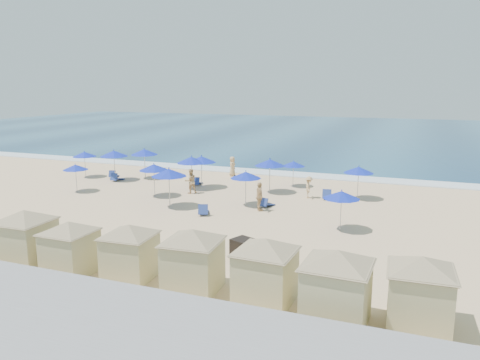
{
  "coord_description": "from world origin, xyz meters",
  "views": [
    {
      "loc": [
        13.13,
        -24.69,
        7.87
      ],
      "look_at": [
        2.31,
        3.0,
        1.85
      ],
      "focal_mm": 35.0,
      "sensor_mm": 36.0,
      "label": 1
    }
  ],
  "objects_px": {
    "umbrella_4": "(201,159)",
    "beachgoer_1": "(259,197)",
    "cabana_6": "(420,283)",
    "cabana_1": "(70,241)",
    "umbrella_11": "(342,195)",
    "umbrella_6": "(169,173)",
    "umbrella_7": "(270,163)",
    "cabana_5": "(337,277)",
    "umbrella_3": "(154,167)",
    "cabana_0": "(25,230)",
    "umbrella_0": "(114,154)",
    "umbrella_1": "(75,167)",
    "umbrella_2": "(144,152)",
    "beachgoer_0": "(191,181)",
    "beachgoer_2": "(309,187)",
    "umbrella_9": "(293,164)",
    "umbrella_12": "(84,154)",
    "trash_bin": "(243,248)",
    "umbrella_10": "(359,170)",
    "umbrella_8": "(246,175)",
    "umbrella_5": "(191,160)",
    "cabana_3": "(193,252)",
    "beachgoer_3": "(232,166)",
    "cabana_4": "(265,262)"
  },
  "relations": [
    {
      "from": "cabana_6",
      "to": "umbrella_4",
      "type": "relative_size",
      "value": 1.67
    },
    {
      "from": "umbrella_2",
      "to": "beachgoer_0",
      "type": "height_order",
      "value": "umbrella_2"
    },
    {
      "from": "umbrella_6",
      "to": "umbrella_7",
      "type": "relative_size",
      "value": 1.02
    },
    {
      "from": "cabana_1",
      "to": "umbrella_12",
      "type": "xyz_separation_m",
      "value": [
        -13.72,
        17.68,
        0.56
      ]
    },
    {
      "from": "cabana_0",
      "to": "umbrella_0",
      "type": "xyz_separation_m",
      "value": [
        -7.89,
        17.28,
        0.7
      ]
    },
    {
      "from": "cabana_1",
      "to": "umbrella_8",
      "type": "height_order",
      "value": "cabana_1"
    },
    {
      "from": "beachgoer_2",
      "to": "umbrella_3",
      "type": "bearing_deg",
      "value": 96.68
    },
    {
      "from": "cabana_0",
      "to": "umbrella_10",
      "type": "height_order",
      "value": "cabana_0"
    },
    {
      "from": "cabana_0",
      "to": "cabana_1",
      "type": "bearing_deg",
      "value": -2.64
    },
    {
      "from": "umbrella_2",
      "to": "beachgoer_2",
      "type": "xyz_separation_m",
      "value": [
        14.85,
        -2.01,
        -1.5
      ]
    },
    {
      "from": "umbrella_0",
      "to": "cabana_6",
      "type": "bearing_deg",
      "value": -34.7
    },
    {
      "from": "beachgoer_2",
      "to": "umbrella_7",
      "type": "bearing_deg",
      "value": 66.35
    },
    {
      "from": "beachgoer_0",
      "to": "trash_bin",
      "type": "bearing_deg",
      "value": 83.66
    },
    {
      "from": "cabana_4",
      "to": "beachgoer_2",
      "type": "distance_m",
      "value": 16.86
    },
    {
      "from": "beachgoer_1",
      "to": "umbrella_5",
      "type": "bearing_deg",
      "value": 26.56
    },
    {
      "from": "cabana_4",
      "to": "umbrella_10",
      "type": "bearing_deg",
      "value": 86.69
    },
    {
      "from": "umbrella_4",
      "to": "beachgoer_1",
      "type": "xyz_separation_m",
      "value": [
        6.49,
        -4.96,
        -1.31
      ]
    },
    {
      "from": "cabana_0",
      "to": "umbrella_10",
      "type": "distance_m",
      "value": 21.68
    },
    {
      "from": "umbrella_2",
      "to": "umbrella_9",
      "type": "xyz_separation_m",
      "value": [
        12.8,
        1.37,
        -0.47
      ]
    },
    {
      "from": "cabana_6",
      "to": "umbrella_1",
      "type": "height_order",
      "value": "cabana_6"
    },
    {
      "from": "cabana_5",
      "to": "beachgoer_2",
      "type": "distance_m",
      "value": 18.0
    },
    {
      "from": "umbrella_3",
      "to": "beachgoer_1",
      "type": "distance_m",
      "value": 8.55
    },
    {
      "from": "cabana_6",
      "to": "cabana_1",
      "type": "bearing_deg",
      "value": -177.53
    },
    {
      "from": "umbrella_5",
      "to": "umbrella_0",
      "type": "bearing_deg",
      "value": 175.54
    },
    {
      "from": "umbrella_11",
      "to": "cabana_1",
      "type": "bearing_deg",
      "value": -133.15
    },
    {
      "from": "cabana_0",
      "to": "umbrella_10",
      "type": "relative_size",
      "value": 1.84
    },
    {
      "from": "cabana_5",
      "to": "umbrella_1",
      "type": "distance_m",
      "value": 25.32
    },
    {
      "from": "cabana_5",
      "to": "umbrella_3",
      "type": "distance_m",
      "value": 20.73
    },
    {
      "from": "trash_bin",
      "to": "umbrella_10",
      "type": "relative_size",
      "value": 0.37
    },
    {
      "from": "cabana_0",
      "to": "umbrella_2",
      "type": "bearing_deg",
      "value": 107.59
    },
    {
      "from": "umbrella_6",
      "to": "beachgoer_2",
      "type": "xyz_separation_m",
      "value": [
        7.98,
        5.79,
        -1.52
      ]
    },
    {
      "from": "umbrella_1",
      "to": "umbrella_3",
      "type": "distance_m",
      "value": 6.35
    },
    {
      "from": "umbrella_4",
      "to": "beachgoer_2",
      "type": "distance_m",
      "value": 8.75
    },
    {
      "from": "cabana_5",
      "to": "umbrella_3",
      "type": "relative_size",
      "value": 1.86
    },
    {
      "from": "cabana_5",
      "to": "beachgoer_1",
      "type": "distance_m",
      "value": 14.55
    },
    {
      "from": "umbrella_4",
      "to": "umbrella_12",
      "type": "distance_m",
      "value": 11.4
    },
    {
      "from": "umbrella_6",
      "to": "umbrella_7",
      "type": "xyz_separation_m",
      "value": [
        4.84,
        6.45,
        -0.03
      ]
    },
    {
      "from": "cabana_6",
      "to": "umbrella_7",
      "type": "relative_size",
      "value": 1.64
    },
    {
      "from": "cabana_1",
      "to": "umbrella_0",
      "type": "bearing_deg",
      "value": 120.94
    },
    {
      "from": "cabana_3",
      "to": "beachgoer_1",
      "type": "bearing_deg",
      "value": 96.77
    },
    {
      "from": "cabana_6",
      "to": "beachgoer_1",
      "type": "relative_size",
      "value": 2.32
    },
    {
      "from": "cabana_1",
      "to": "umbrella_6",
      "type": "bearing_deg",
      "value": 98.46
    },
    {
      "from": "cabana_6",
      "to": "umbrella_1",
      "type": "xyz_separation_m",
      "value": [
        -24.36,
        12.17,
        0.31
      ]
    },
    {
      "from": "umbrella_7",
      "to": "umbrella_0",
      "type": "bearing_deg",
      "value": -178.37
    },
    {
      "from": "umbrella_5",
      "to": "umbrella_11",
      "type": "distance_m",
      "value": 14.1
    },
    {
      "from": "cabana_0",
      "to": "beachgoer_3",
      "type": "xyz_separation_m",
      "value": [
        0.62,
        22.69,
        -0.71
      ]
    },
    {
      "from": "cabana_6",
      "to": "umbrella_3",
      "type": "height_order",
      "value": "cabana_6"
    },
    {
      "from": "umbrella_2",
      "to": "beachgoer_3",
      "type": "distance_m",
      "value": 7.73
    },
    {
      "from": "cabana_6",
      "to": "umbrella_11",
      "type": "bearing_deg",
      "value": 113.25
    },
    {
      "from": "beachgoer_1",
      "to": "beachgoer_2",
      "type": "distance_m",
      "value": 5.06
    }
  ]
}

